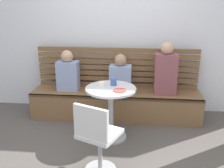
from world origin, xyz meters
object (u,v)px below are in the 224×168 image
at_px(person_child_left, 68,73).
at_px(person_child_middle, 120,76).
at_px(cup_mug_blue, 114,82).
at_px(person_adult, 166,71).
at_px(white_chair, 97,137).
at_px(cup_ceramic_white, 102,84).
at_px(booth_bench, 116,104).
at_px(cafe_table, 111,103).
at_px(plate_small, 120,90).

bearing_deg(person_child_left, person_child_middle, -1.80).
height_order(person_child_left, cup_mug_blue, person_child_left).
xyz_separation_m(person_adult, person_child_middle, (-0.70, -0.01, -0.10)).
distance_m(white_chair, cup_ceramic_white, 0.90).
relative_size(booth_bench, cup_mug_blue, 28.42).
height_order(cafe_table, person_adult, person_adult).
distance_m(white_chair, person_adult, 1.74).
distance_m(cafe_table, person_child_left, 1.06).
bearing_deg(person_child_middle, cafe_table, -96.91).
bearing_deg(person_child_middle, cup_mug_blue, -95.71).
height_order(cup_ceramic_white, plate_small, cup_ceramic_white).
height_order(person_child_left, person_child_middle, person_child_left).
distance_m(booth_bench, person_child_left, 0.93).
bearing_deg(booth_bench, white_chair, -92.75).
relative_size(person_adult, person_child_left, 1.24).
bearing_deg(person_child_middle, person_child_left, 178.20).
relative_size(cafe_table, white_chair, 0.87).
relative_size(person_adult, plate_small, 4.80).
bearing_deg(person_child_middle, person_adult, 0.54).
bearing_deg(cup_ceramic_white, plate_small, -28.96).
height_order(cafe_table, person_child_left, person_child_left).
xyz_separation_m(person_child_middle, cup_mug_blue, (-0.06, -0.55, 0.08)).
bearing_deg(person_child_middle, cup_ceramic_white, -108.03).
bearing_deg(booth_bench, plate_small, -81.17).
bearing_deg(booth_bench, cup_mug_blue, -87.95).
relative_size(cafe_table, person_child_middle, 1.20).
distance_m(cafe_table, cup_ceramic_white, 0.29).
height_order(person_adult, person_child_middle, person_adult).
bearing_deg(booth_bench, cafe_table, -90.50).
height_order(cafe_table, cup_mug_blue, cup_mug_blue).
relative_size(person_child_middle, cup_mug_blue, 6.51).
bearing_deg(cafe_table, cup_ceramic_white, 164.21).
xyz_separation_m(cafe_table, person_adult, (0.78, 0.68, 0.29)).
bearing_deg(cup_ceramic_white, white_chair, -85.94).
bearing_deg(person_child_middle, white_chair, -95.66).
distance_m(booth_bench, cup_mug_blue, 0.79).
height_order(booth_bench, plate_small, plate_small).
relative_size(person_child_left, cup_ceramic_white, 8.20).
bearing_deg(cup_ceramic_white, person_child_middle, 71.97).
bearing_deg(cup_mug_blue, white_chair, -95.63).
relative_size(person_child_left, cup_mug_blue, 6.90).
xyz_separation_m(cafe_table, person_child_left, (-0.77, 0.70, 0.21)).
relative_size(booth_bench, cafe_table, 3.65).
bearing_deg(cup_ceramic_white, cafe_table, -15.79).
xyz_separation_m(white_chair, cup_ceramic_white, (-0.06, 0.84, 0.31)).
bearing_deg(cafe_table, person_child_left, 137.89).
xyz_separation_m(booth_bench, person_child_middle, (0.08, -0.00, 0.49)).
relative_size(cup_ceramic_white, plate_small, 0.47).
distance_m(person_child_left, person_child_middle, 0.85).
xyz_separation_m(cafe_table, person_child_middle, (0.08, 0.67, 0.19)).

